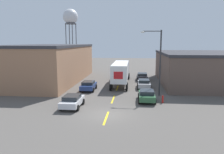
{
  "coord_description": "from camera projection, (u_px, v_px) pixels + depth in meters",
  "views": [
    {
      "loc": [
        2.6,
        -21.04,
        7.25
      ],
      "look_at": [
        -0.56,
        10.13,
        2.23
      ],
      "focal_mm": 35.0,
      "sensor_mm": 36.0,
      "label": 1
    }
  ],
  "objects": [
    {
      "name": "ground_plane",
      "position": [
        107.0,
        115.0,
        22.08
      ],
      "size": [
        160.0,
        160.0,
        0.0
      ],
      "primitive_type": "plane",
      "color": "#56514C"
    },
    {
      "name": "water_tower",
      "position": [
        70.0,
        18.0,
        75.9
      ],
      "size": [
        5.23,
        5.23,
        18.65
      ],
      "color": "#47474C",
      "rests_on": "ground_plane"
    },
    {
      "name": "parked_car_right_mid",
      "position": [
        144.0,
        83.0,
        34.65
      ],
      "size": [
        2.11,
        4.12,
        1.42
      ],
      "color": "#B2B2B7",
      "rests_on": "ground_plane"
    },
    {
      "name": "parked_car_right_far",
      "position": [
        142.0,
        76.0,
        41.81
      ],
      "size": [
        2.11,
        4.12,
        1.42
      ],
      "color": "black",
      "rests_on": "ground_plane"
    },
    {
      "name": "warehouse_left",
      "position": [
        49.0,
        63.0,
        40.71
      ],
      "size": [
        12.03,
        24.03,
        6.78
      ],
      "color": "#9E7051",
      "rests_on": "ground_plane"
    },
    {
      "name": "road_centerline",
      "position": [
        113.0,
        99.0,
        27.96
      ],
      "size": [
        0.2,
        17.75,
        0.01
      ],
      "color": "yellow",
      "rests_on": "ground_plane"
    },
    {
      "name": "warehouse_right",
      "position": [
        200.0,
        68.0,
        38.18
      ],
      "size": [
        13.73,
        18.88,
        5.56
      ],
      "color": "brown",
      "rests_on": "ground_plane"
    },
    {
      "name": "street_lamp",
      "position": [
        158.0,
        58.0,
        29.16
      ],
      "size": [
        2.81,
        0.32,
        8.83
      ],
      "color": "#2D2D30",
      "rests_on": "ground_plane"
    },
    {
      "name": "fire_hydrant",
      "position": [
        163.0,
        99.0,
        26.24
      ],
      "size": [
        0.22,
        0.22,
        0.93
      ],
      "color": "red",
      "rests_on": "ground_plane"
    },
    {
      "name": "parked_car_left_near",
      "position": [
        72.0,
        101.0,
        24.43
      ],
      "size": [
        2.11,
        4.12,
        1.42
      ],
      "color": "silver",
      "rests_on": "ground_plane"
    },
    {
      "name": "parked_car_right_near",
      "position": [
        147.0,
        95.0,
        26.97
      ],
      "size": [
        2.11,
        4.12,
        1.42
      ],
      "color": "#2D5B38",
      "rests_on": "ground_plane"
    },
    {
      "name": "semi_truck",
      "position": [
        121.0,
        71.0,
        38.27
      ],
      "size": [
        2.75,
        13.65,
        3.82
      ],
      "rotation": [
        0.0,
        0.0,
        -0.0
      ],
      "color": "navy",
      "rests_on": "ground_plane"
    },
    {
      "name": "parked_car_left_far",
      "position": [
        88.0,
        85.0,
        33.07
      ],
      "size": [
        2.11,
        4.12,
        1.42
      ],
      "color": "navy",
      "rests_on": "ground_plane"
    }
  ]
}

